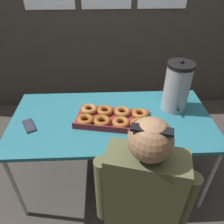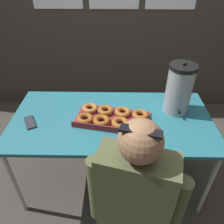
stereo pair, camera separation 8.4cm
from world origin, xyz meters
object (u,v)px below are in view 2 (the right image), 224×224
(coffee_urn, at_px, (179,89))
(donut_box, at_px, (113,118))
(person_seated, at_px, (133,210))
(cell_phone, at_px, (30,122))

(coffee_urn, bearing_deg, donut_box, -164.07)
(coffee_urn, relative_size, person_seated, 0.34)
(coffee_urn, height_order, cell_phone, coffee_urn)
(donut_box, xyz_separation_m, person_seated, (0.13, -0.64, -0.16))
(donut_box, relative_size, coffee_urn, 1.43)
(cell_phone, distance_m, person_seated, 0.97)
(donut_box, bearing_deg, coffee_urn, 26.73)
(donut_box, height_order, cell_phone, donut_box)
(cell_phone, height_order, person_seated, person_seated)
(cell_phone, relative_size, person_seated, 0.14)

